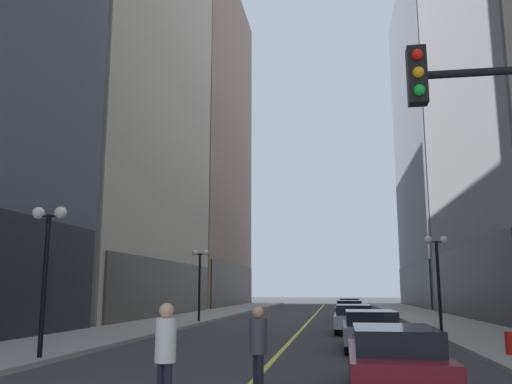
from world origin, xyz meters
TOP-DOWN VIEW (x-y plane):
  - ground_plane at (0.00, 35.00)m, footprint 200.00×200.00m
  - sidewalk_left at (-8.25, 35.00)m, footprint 4.50×78.00m
  - sidewalk_right at (8.25, 35.00)m, footprint 4.50×78.00m
  - lane_centre_stripe at (0.00, 35.00)m, footprint 0.16×70.00m
  - building_left_mid at (-16.21, 34.50)m, footprint 11.62×24.00m
  - building_left_far at (-16.07, 60.00)m, footprint 11.34×26.00m
  - building_right_far at (16.54, 60.00)m, footprint 12.28×26.00m
  - car_maroon at (2.99, 6.65)m, footprint 1.79×4.48m
  - car_grey at (3.00, 14.80)m, footprint 1.88×4.63m
  - car_silver at (2.62, 21.86)m, footprint 1.85×4.63m
  - car_black at (2.58, 31.58)m, footprint 1.79×4.43m
  - car_navy at (2.83, 40.04)m, footprint 1.85×4.79m
  - pedestrian_with_orange_bag at (0.41, 5.96)m, footprint 0.47×0.47m
  - pedestrian_in_white_shirt at (-0.83, 4.16)m, footprint 0.47×0.47m
  - street_lamp_left_near at (-6.40, 10.06)m, footprint 1.06×0.36m
  - street_lamp_left_far at (-6.40, 27.64)m, footprint 1.06×0.36m
  - street_lamp_right_mid at (6.40, 20.85)m, footprint 1.06×0.36m
  - fire_hydrant_right at (6.90, 12.78)m, footprint 0.28×0.28m

SIDE VIEW (x-z plane):
  - ground_plane at x=0.00m, z-range 0.00..0.00m
  - lane_centre_stripe at x=0.00m, z-range 0.00..0.01m
  - sidewalk_left at x=-8.25m, z-range 0.00..0.15m
  - sidewalk_right at x=8.25m, z-range 0.00..0.15m
  - fire_hydrant_right at x=6.90m, z-range 0.00..0.80m
  - car_black at x=2.58m, z-range 0.06..1.38m
  - car_maroon at x=2.99m, z-range 0.06..1.38m
  - car_navy at x=2.83m, z-range 0.06..1.38m
  - car_silver at x=2.62m, z-range 0.06..1.38m
  - car_grey at x=3.00m, z-range 0.06..1.38m
  - pedestrian_with_orange_bag at x=0.41m, z-range 0.14..1.86m
  - pedestrian_in_white_shirt at x=-0.83m, z-range 0.16..1.97m
  - street_lamp_left_near at x=-6.40m, z-range 1.04..5.47m
  - street_lamp_left_far at x=-6.40m, z-range 1.04..5.47m
  - street_lamp_right_mid at x=6.40m, z-range 1.04..5.47m
  - building_left_mid at x=-16.21m, z-range -0.07..34.15m
  - building_right_far at x=16.54m, z-range -0.08..40.09m
  - building_left_far at x=-16.07m, z-range -0.09..41.92m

